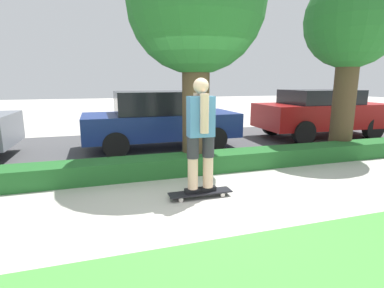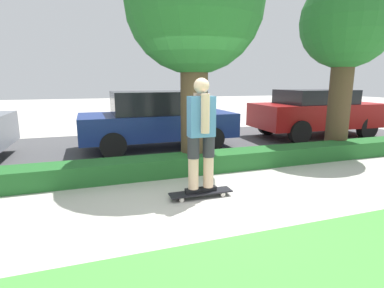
{
  "view_description": "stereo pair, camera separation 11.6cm",
  "coord_description": "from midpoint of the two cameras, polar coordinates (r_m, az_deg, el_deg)",
  "views": [
    {
      "loc": [
        -1.38,
        -3.91,
        1.78
      ],
      "look_at": [
        0.02,
        0.6,
        0.79
      ],
      "focal_mm": 28.0,
      "sensor_mm": 36.0,
      "label": 1
    },
    {
      "loc": [
        -1.49,
        -3.88,
        1.78
      ],
      "look_at": [
        0.02,
        0.6,
        0.79
      ],
      "focal_mm": 28.0,
      "sensor_mm": 36.0,
      "label": 2
    }
  ],
  "objects": [
    {
      "name": "ground_plane",
      "position": [
        4.52,
        2.76,
        -11.45
      ],
      "size": [
        60.0,
        60.0,
        0.0
      ],
      "primitive_type": "plane",
      "color": "#BCB7AD"
    },
    {
      "name": "street_asphalt",
      "position": [
        8.41,
        -7.09,
        -0.49
      ],
      "size": [
        17.98,
        5.0,
        0.01
      ],
      "color": "#474749",
      "rests_on": "ground_plane"
    },
    {
      "name": "hedge_row",
      "position": [
        5.9,
        -2.57,
        -3.96
      ],
      "size": [
        17.98,
        0.6,
        0.36
      ],
      "color": "#236028",
      "rests_on": "ground_plane"
    },
    {
      "name": "skateboard",
      "position": [
        4.75,
        2.31,
        -9.27
      ],
      "size": [
        1.0,
        0.24,
        0.09
      ],
      "color": "black",
      "rests_on": "ground_plane"
    },
    {
      "name": "skater_person",
      "position": [
        4.5,
        2.41,
        2.09
      ],
      "size": [
        0.51,
        0.45,
        1.75
      ],
      "color": "black",
      "rests_on": "skateboard"
    },
    {
      "name": "tree_mid",
      "position": [
        6.24,
        1.35,
        24.63
      ],
      "size": [
        2.65,
        2.65,
        4.57
      ],
      "color": "brown",
      "rests_on": "ground_plane"
    },
    {
      "name": "tree_far",
      "position": [
        8.36,
        28.5,
        19.12
      ],
      "size": [
        2.17,
        2.17,
        4.25
      ],
      "color": "brown",
      "rests_on": "ground_plane"
    },
    {
      "name": "parked_car_middle",
      "position": [
        8.15,
        -5.73,
        4.72
      ],
      "size": [
        4.08,
        1.79,
        1.53
      ],
      "rotation": [
        0.0,
        0.0,
        0.01
      ],
      "color": "navy",
      "rests_on": "ground_plane"
    },
    {
      "name": "parked_car_rear",
      "position": [
        10.57,
        23.69,
        5.57
      ],
      "size": [
        4.2,
        1.94,
        1.53
      ],
      "rotation": [
        0.0,
        0.0,
        -0.03
      ],
      "color": "maroon",
      "rests_on": "ground_plane"
    }
  ]
}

